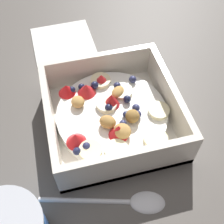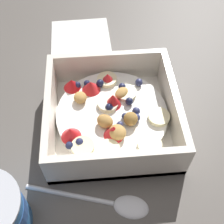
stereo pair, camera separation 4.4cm
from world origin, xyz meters
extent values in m
plane|color=#56514C|center=(0.00, 0.00, 0.00)|extent=(2.40, 2.40, 0.00)
cube|color=white|center=(-0.01, 0.01, 0.01)|extent=(0.20, 0.20, 0.01)
cube|color=white|center=(-0.01, -0.08, 0.03)|extent=(0.20, 0.01, 0.07)
cube|color=white|center=(-0.01, 0.10, 0.03)|extent=(0.20, 0.01, 0.07)
cube|color=white|center=(-0.11, 0.01, 0.03)|extent=(0.01, 0.18, 0.07)
cube|color=white|center=(0.08, 0.01, 0.03)|extent=(0.01, 0.18, 0.07)
cylinder|color=white|center=(-0.01, 0.01, 0.02)|extent=(0.17, 0.17, 0.02)
cylinder|color=beige|center=(-0.07, 0.06, 0.03)|extent=(0.04, 0.04, 0.01)
cylinder|color=#F4EAB7|center=(-0.03, -0.06, 0.03)|extent=(0.04, 0.04, 0.01)
cylinder|color=#F4EAB7|center=(-0.08, 0.02, 0.03)|extent=(0.04, 0.04, 0.01)
cylinder|color=beige|center=(-0.08, -0.04, 0.03)|extent=(0.04, 0.04, 0.01)
cylinder|color=#F4EAB7|center=(0.05, 0.01, 0.03)|extent=(0.04, 0.04, 0.01)
cylinder|color=#F7EFC6|center=(0.00, 0.01, 0.03)|extent=(0.04, 0.04, 0.01)
cylinder|color=#F7EFC6|center=(0.02, -0.02, 0.03)|extent=(0.05, 0.05, 0.01)
cone|color=red|center=(0.03, 0.04, 0.04)|extent=(0.04, 0.04, 0.02)
cone|color=red|center=(0.00, 0.01, 0.04)|extent=(0.04, 0.04, 0.02)
cone|color=red|center=(-0.06, 0.01, 0.04)|extent=(0.04, 0.04, 0.02)
cone|color=red|center=(0.05, 0.01, 0.04)|extent=(0.03, 0.03, 0.02)
cone|color=red|center=(-0.05, 0.07, 0.04)|extent=(0.04, 0.04, 0.02)
cone|color=red|center=(0.04, 0.07, 0.04)|extent=(0.04, 0.04, 0.02)
sphere|color=#191E3D|center=(0.04, 0.05, 0.04)|extent=(0.01, 0.01, 0.01)
sphere|color=#191E3D|center=(0.04, 0.06, 0.04)|extent=(0.01, 0.01, 0.01)
sphere|color=#191E3D|center=(0.04, 0.02, 0.04)|extent=(0.01, 0.01, 0.01)
sphere|color=#191E3D|center=(-0.07, 0.07, 0.04)|extent=(0.01, 0.01, 0.01)
sphere|color=#23284C|center=(-0.03, -0.01, 0.03)|extent=(0.01, 0.01, 0.01)
sphere|color=navy|center=(-0.04, 0.00, 0.04)|extent=(0.01, 0.01, 0.01)
sphere|color=#23284C|center=(-0.07, 0.06, 0.04)|extent=(0.01, 0.01, 0.01)
sphere|color=navy|center=(0.04, -0.04, 0.04)|extent=(0.01, 0.01, 0.01)
sphere|color=#191E3D|center=(-0.01, 0.01, 0.04)|extent=(0.01, 0.01, 0.01)
sphere|color=navy|center=(-0.02, -0.03, 0.04)|extent=(0.01, 0.01, 0.01)
sphere|color=#191E3D|center=(0.00, -0.02, 0.04)|extent=(0.01, 0.01, 0.01)
sphere|color=navy|center=(-0.03, -0.03, 0.04)|extent=(0.01, 0.01, 0.01)
sphere|color=#23284C|center=(0.03, -0.01, 0.04)|extent=(0.01, 0.01, 0.01)
ellipsoid|color=tan|center=(0.01, 0.06, 0.04)|extent=(0.03, 0.02, 0.01)
ellipsoid|color=#AD7F42|center=(-0.04, 0.02, 0.04)|extent=(0.03, 0.03, 0.02)
ellipsoid|color=tan|center=(-0.06, 0.01, 0.04)|extent=(0.04, 0.04, 0.02)
ellipsoid|color=olive|center=(-0.04, -0.02, 0.04)|extent=(0.03, 0.03, 0.02)
ellipsoid|color=tan|center=(0.02, -0.01, 0.04)|extent=(0.03, 0.03, 0.01)
ellipsoid|color=silver|center=(-0.15, -0.01, 0.00)|extent=(0.04, 0.05, 0.01)
cylinder|color=silver|center=(-0.13, 0.08, 0.00)|extent=(0.04, 0.12, 0.01)
cube|color=white|center=(0.20, 0.06, 0.00)|extent=(0.12, 0.12, 0.01)
camera|label=1|loc=(-0.27, 0.07, 0.39)|focal=45.97mm
camera|label=2|loc=(-0.28, 0.03, 0.39)|focal=45.97mm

